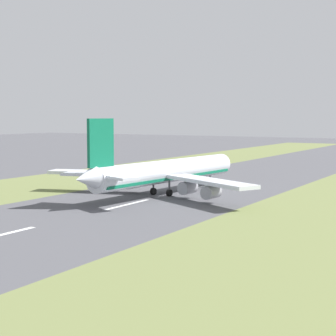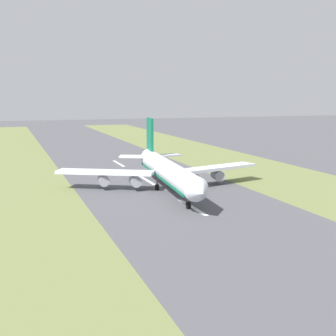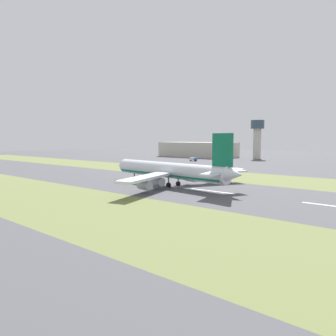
{
  "view_description": "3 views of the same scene",
  "coord_description": "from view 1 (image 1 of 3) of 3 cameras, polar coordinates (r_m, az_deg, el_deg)",
  "views": [
    {
      "loc": [
        74.01,
        -123.27,
        20.81
      ],
      "look_at": [
        -0.52,
        4.48,
        7.0
      ],
      "focal_mm": 60.0,
      "sensor_mm": 36.0,
      "label": 1
    },
    {
      "loc": [
        43.82,
        130.91,
        28.12
      ],
      "look_at": [
        -0.52,
        4.48,
        7.0
      ],
      "focal_mm": 50.0,
      "sensor_mm": 36.0,
      "label": 2
    },
    {
      "loc": [
        -96.59,
        -77.98,
        18.52
      ],
      "look_at": [
        -0.52,
        4.48,
        7.0
      ],
      "focal_mm": 35.0,
      "sensor_mm": 36.0,
      "label": 3
    }
  ],
  "objects": [
    {
      "name": "airplane_main_jet",
      "position": [
        147.1,
        -0.44,
        -0.44
      ],
      "size": [
        63.83,
        67.22,
        20.2
      ],
      "color": "silver",
      "rests_on": "ground"
    },
    {
      "name": "ground_plane",
      "position": [
        145.28,
        -0.71,
        -2.9
      ],
      "size": [
        800.0,
        800.0,
        0.0
      ],
      "primitive_type": "plane",
      "color": "#4C4C51"
    },
    {
      "name": "centreline_dash_far",
      "position": [
        166.55,
        3.63,
        -1.85
      ],
      "size": [
        1.2,
        18.0,
        0.01
      ],
      "primitive_type": "cube",
      "color": "silver",
      "rests_on": "ground"
    },
    {
      "name": "grass_median_west",
      "position": [
        172.6,
        -13.64,
        -1.74
      ],
      "size": [
        40.0,
        600.0,
        0.01
      ],
      "primitive_type": "cube",
      "color": "olive",
      "rests_on": "ground"
    },
    {
      "name": "centreline_dash_mid",
      "position": [
        132.36,
        -4.18,
        -3.72
      ],
      "size": [
        1.2,
        18.0,
        0.01
      ],
      "primitive_type": "cube",
      "color": "silver",
      "rests_on": "ground"
    }
  ]
}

